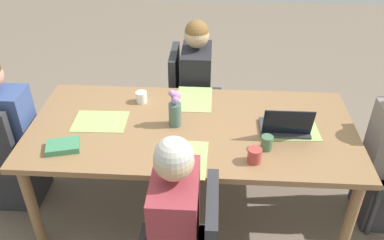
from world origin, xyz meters
TOP-DOWN VIEW (x-y plane):
  - ground_plane at (0.00, 0.00)m, footprint 10.00×10.00m
  - dining_table at (0.00, 0.00)m, footprint 2.19×1.02m
  - person_far_left_near at (0.04, 0.75)m, footprint 0.36×0.40m
  - chair_near_left_far at (0.09, -0.85)m, footprint 0.44×0.44m
  - person_near_left_far at (0.01, -0.79)m, footprint 0.36×0.40m
  - person_head_right_right_near at (1.34, -0.03)m, footprint 0.40×0.36m
  - flower_vase at (0.11, -0.01)m, footprint 0.09×0.09m
  - placemat_far_left_near at (0.02, 0.35)m, footprint 0.27×0.37m
  - placemat_head_left_left_mid at (-0.66, 0.00)m, footprint 0.37×0.28m
  - placemat_near_left_far at (0.01, -0.35)m, footprint 0.26×0.36m
  - placemat_head_right_right_near at (0.63, -0.02)m, footprint 0.37×0.27m
  - laptop_head_left_left_mid at (-0.61, 0.03)m, footprint 0.32×0.22m
  - coffee_mug_near_left at (-0.48, 0.22)m, footprint 0.07×0.07m
  - coffee_mug_near_right at (-0.39, 0.34)m, footprint 0.08×0.08m
  - coffee_mug_centre_left at (0.39, -0.29)m, footprint 0.08×0.08m
  - book_red_cover at (0.78, 0.29)m, footprint 0.23×0.19m

SIDE VIEW (x-z plane):
  - ground_plane at x=0.00m, z-range 0.00..0.00m
  - chair_near_left_far at x=0.09m, z-range 0.05..0.95m
  - person_far_left_near at x=0.04m, z-range -0.07..1.12m
  - person_near_left_far at x=0.01m, z-range -0.07..1.12m
  - person_head_right_right_near at x=1.34m, z-range -0.07..1.12m
  - dining_table at x=0.00m, z-range 0.30..1.05m
  - placemat_far_left_near at x=0.02m, z-range 0.75..0.75m
  - placemat_head_left_left_mid at x=-0.66m, z-range 0.75..0.75m
  - placemat_near_left_far at x=0.01m, z-range 0.75..0.75m
  - placemat_head_right_right_near at x=0.63m, z-range 0.75..0.75m
  - book_red_cover at x=0.78m, z-range 0.75..0.79m
  - coffee_mug_centre_left at x=0.39m, z-range 0.75..0.83m
  - laptop_head_left_left_mid at x=-0.61m, z-range 0.69..0.90m
  - coffee_mug_near_right at x=-0.39m, z-range 0.75..0.84m
  - coffee_mug_near_left at x=-0.48m, z-range 0.75..0.84m
  - flower_vase at x=0.11m, z-range 0.74..1.01m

